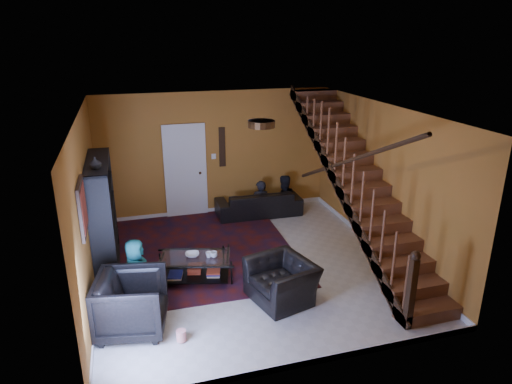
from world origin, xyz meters
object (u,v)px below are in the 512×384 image
sofa (259,203)px  armchair_left (132,303)px  bookshelf (104,219)px  armchair_right (282,281)px  coffee_table (195,267)px

sofa → armchair_left: size_ratio=2.05×
bookshelf → armchair_left: bearing=-79.7°
armchair_right → coffee_table: (-1.21, 0.93, -0.07)m
sofa → armchair_left: armchair_left is taller
bookshelf → sofa: 3.76m
armchair_right → sofa: bearing=153.7°
armchair_left → coffee_table: (1.06, 1.10, -0.17)m
sofa → armchair_right: bearing=80.0°
armchair_left → armchair_right: bearing=-75.0°
bookshelf → coffee_table: (1.41, -0.85, -0.71)m
armchair_right → coffee_table: armchair_right is taller
sofa → bookshelf: bearing=28.1°
armchair_left → coffee_table: armchair_left is taller
sofa → coffee_table: (-1.87, -2.55, -0.03)m
sofa → coffee_table: 3.17m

